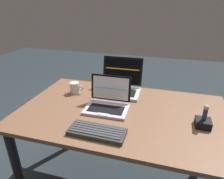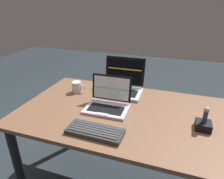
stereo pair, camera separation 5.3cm
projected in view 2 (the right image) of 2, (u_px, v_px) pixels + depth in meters
The scene contains 7 objects.
desk at pixel (122, 124), 1.33m from camera, with size 1.32×0.80×0.71m.
laptop_front at pixel (108, 103), 1.30m from camera, with size 0.28×0.22×0.20m.
laptop_rear at pixel (122, 85), 1.53m from camera, with size 0.32×0.27×0.24m.
external_keyboard at pixel (95, 131), 1.06m from camera, with size 0.31×0.13×0.03m.
figurine_stand at pixel (203, 126), 1.10m from camera, with size 0.08×0.08×0.04m, color black.
figurine at pixel (206, 114), 1.07m from camera, with size 0.03×0.03×0.09m.
coffee_mug at pixel (77, 87), 1.52m from camera, with size 0.11×0.07×0.08m.
Camera 2 is at (0.30, -1.07, 1.37)m, focal length 32.14 mm.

